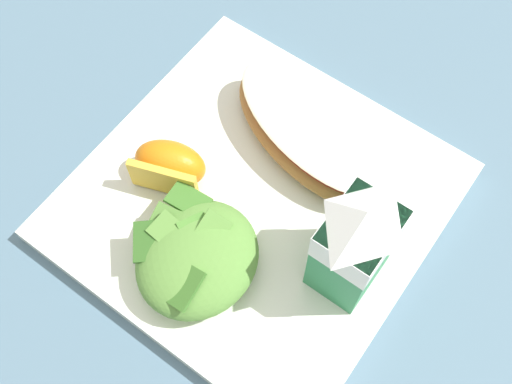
# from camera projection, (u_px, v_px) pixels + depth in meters

# --- Properties ---
(ground) EXTENTS (3.00, 3.00, 0.00)m
(ground) POSITION_uv_depth(u_px,v_px,m) (256.00, 205.00, 0.54)
(ground) COLOR slate
(white_plate) EXTENTS (0.28, 0.28, 0.02)m
(white_plate) POSITION_uv_depth(u_px,v_px,m) (256.00, 201.00, 0.53)
(white_plate) COLOR white
(white_plate) RESTS_ON ground
(cheesy_pizza_bread) EXTENTS (0.12, 0.18, 0.04)m
(cheesy_pizza_bread) POSITION_uv_depth(u_px,v_px,m) (312.00, 132.00, 0.53)
(cheesy_pizza_bread) COLOR #A87038
(cheesy_pizza_bread) RESTS_ON white_plate
(green_salad_pile) EXTENTS (0.10, 0.10, 0.04)m
(green_salad_pile) POSITION_uv_depth(u_px,v_px,m) (195.00, 256.00, 0.48)
(green_salad_pile) COLOR #5B8E3D
(green_salad_pile) RESTS_ON white_plate
(milk_carton) EXTENTS (0.06, 0.04, 0.11)m
(milk_carton) POSITION_uv_depth(u_px,v_px,m) (357.00, 242.00, 0.44)
(milk_carton) COLOR #2D8451
(milk_carton) RESTS_ON white_plate
(orange_wedge_front) EXTENTS (0.05, 0.07, 0.04)m
(orange_wedge_front) POSITION_uv_depth(u_px,v_px,m) (170.00, 165.00, 0.51)
(orange_wedge_front) COLOR orange
(orange_wedge_front) RESTS_ON white_plate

